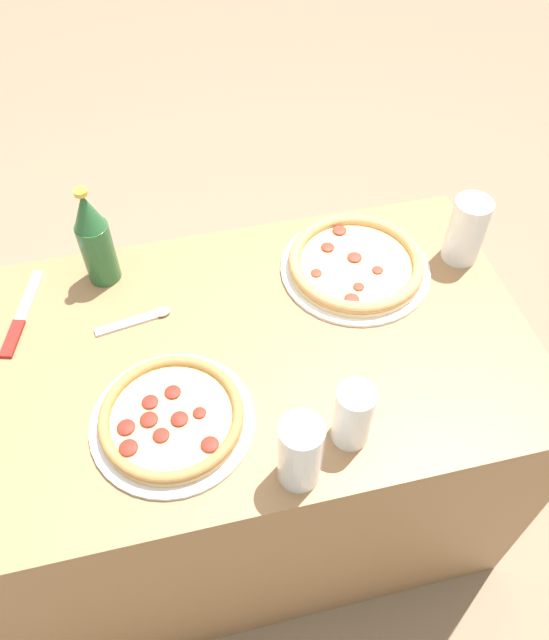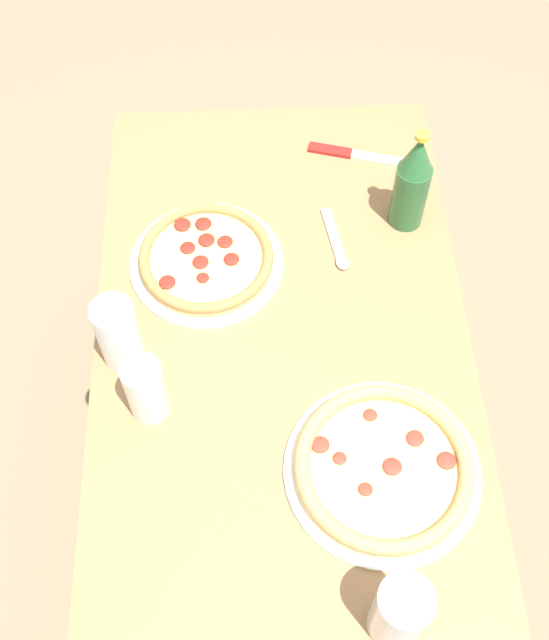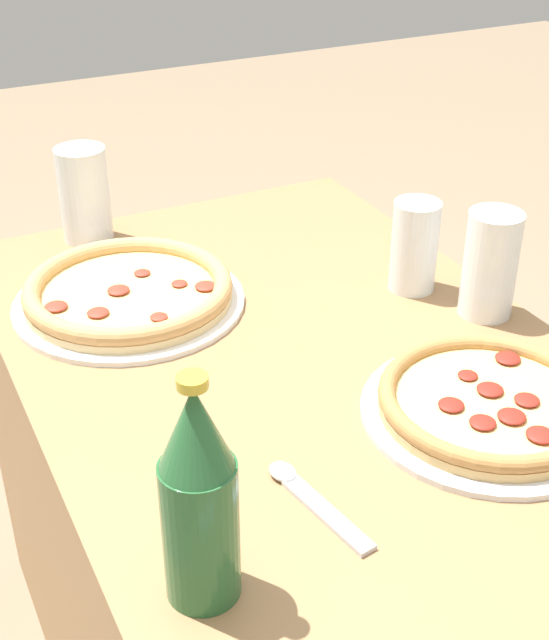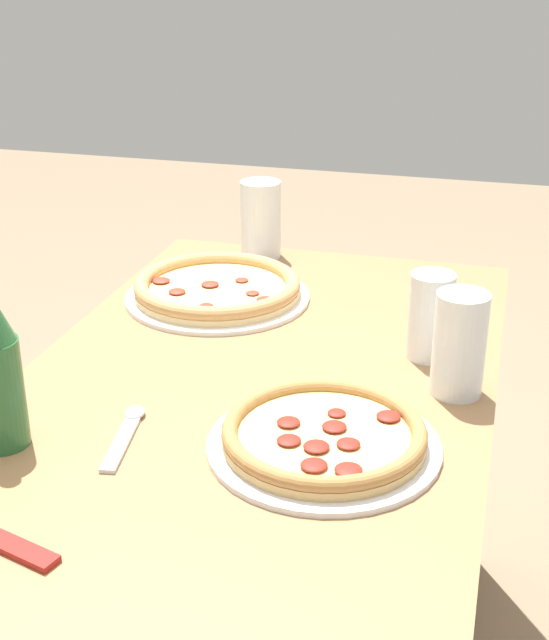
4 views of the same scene
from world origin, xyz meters
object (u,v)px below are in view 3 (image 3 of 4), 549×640
beer_bottle (199,497)px  spoon (307,495)px  pizza_veggie (490,404)px  pizza_margherita (129,292)px  glass_mango_juice (85,198)px  glass_iced_tea (490,269)px  glass_water (414,251)px

beer_bottle → spoon: (-0.07, 0.14, -0.11)m
pizza_veggie → pizza_margherita: 0.53m
glass_mango_juice → glass_iced_tea: (0.49, 0.43, -0.00)m
spoon → beer_bottle: bearing=-65.5°
glass_iced_tea → spoon: size_ratio=0.95×
spoon → pizza_margherita: bearing=-175.7°
pizza_veggie → beer_bottle: size_ratio=1.27×
glass_water → beer_bottle: (0.40, -0.50, 0.05)m
pizza_veggie → pizza_margherita: (-0.44, -0.29, 0.00)m
glass_mango_juice → beer_bottle: bearing=-8.7°
glass_water → beer_bottle: bearing=-51.1°
glass_water → glass_iced_tea: 0.12m
glass_mango_juice → glass_iced_tea: bearing=41.6°
glass_iced_tea → spoon: 0.47m
glass_water → beer_bottle: beer_bottle is taller
pizza_margherita → spoon: 0.48m
glass_iced_tea → beer_bottle: bearing=-61.8°
pizza_margherita → glass_iced_tea: size_ratio=2.17×
glass_mango_juice → spoon: size_ratio=0.97×
pizza_veggie → beer_bottle: (0.10, -0.40, 0.09)m
spoon → glass_mango_juice: bearing=-178.1°
glass_iced_tea → pizza_margherita: bearing=-118.9°
glass_water → glass_iced_tea: glass_iced_tea is taller
pizza_margherita → spoon: (0.48, 0.04, -0.02)m
pizza_veggie → glass_water: bearing=162.4°
pizza_margherita → glass_mango_juice: bearing=177.4°
pizza_veggie → glass_mango_juice: glass_mango_juice is taller
glass_mango_juice → spoon: glass_mango_juice is taller
beer_bottle → pizza_veggie: bearing=103.5°
pizza_margherita → glass_mango_juice: (-0.24, 0.01, 0.05)m
pizza_veggie → beer_bottle: 0.42m
glass_water → beer_bottle: size_ratio=0.57×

